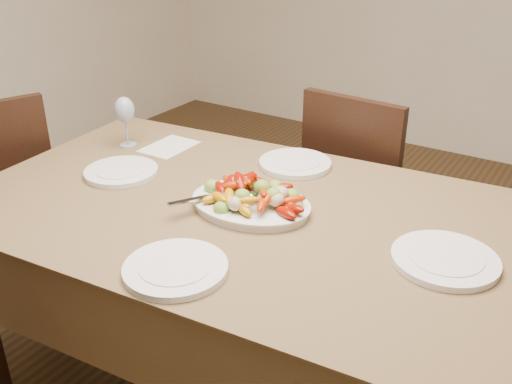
{
  "coord_description": "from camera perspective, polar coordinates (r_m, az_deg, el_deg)",
  "views": [
    {
      "loc": [
        0.75,
        -0.99,
        1.57
      ],
      "look_at": [
        -0.07,
        0.28,
        0.82
      ],
      "focal_mm": 40.0,
      "sensor_mm": 36.0,
      "label": 1
    }
  ],
  "objects": [
    {
      "name": "chair_far",
      "position": [
        2.5,
        11.07,
        -0.25
      ],
      "size": [
        0.45,
        0.45,
        0.95
      ],
      "primitive_type": null,
      "rotation": [
        0.0,
        0.0,
        3.06
      ],
      "color": "black",
      "rests_on": "ground"
    },
    {
      "name": "plate_near",
      "position": [
        1.45,
        -8.05,
        -7.62
      ],
      "size": [
        0.26,
        0.26,
        0.02
      ],
      "primitive_type": "cylinder",
      "color": "white",
      "rests_on": "dining_table"
    },
    {
      "name": "wine_glass",
      "position": [
        2.22,
        -12.91,
        7.0
      ],
      "size": [
        0.08,
        0.08,
        0.2
      ],
      "primitive_type": null,
      "color": "#8C99A5",
      "rests_on": "dining_table"
    },
    {
      "name": "dining_table",
      "position": [
        1.93,
        -0.0,
        -11.83
      ],
      "size": [
        1.93,
        1.2,
        0.76
      ],
      "primitive_type": "cube",
      "rotation": [
        0.0,
        0.0,
        0.09
      ],
      "color": "brown",
      "rests_on": "ground"
    },
    {
      "name": "serving_platter",
      "position": [
        1.72,
        -0.54,
        -1.4
      ],
      "size": [
        0.39,
        0.3,
        0.02
      ],
      "primitive_type": "ellipsoid",
      "rotation": [
        0.0,
        0.0,
        0.09
      ],
      "color": "white",
      "rests_on": "dining_table"
    },
    {
      "name": "plate_left",
      "position": [
        2.01,
        -13.33,
        1.96
      ],
      "size": [
        0.25,
        0.25,
        0.02
      ],
      "primitive_type": "cylinder",
      "color": "white",
      "rests_on": "dining_table"
    },
    {
      "name": "serving_spoon",
      "position": [
        1.7,
        -3.07,
        -0.34
      ],
      "size": [
        0.28,
        0.15,
        0.03
      ],
      "primitive_type": null,
      "rotation": [
        0.0,
        0.0,
        -0.35
      ],
      "color": "#9EA0A8",
      "rests_on": "serving_platter"
    },
    {
      "name": "plate_far",
      "position": [
        2.02,
        3.93,
        2.85
      ],
      "size": [
        0.25,
        0.25,
        0.02
      ],
      "primitive_type": "cylinder",
      "color": "white",
      "rests_on": "dining_table"
    },
    {
      "name": "plate_right",
      "position": [
        1.55,
        18.36,
        -6.45
      ],
      "size": [
        0.27,
        0.27,
        0.02
      ],
      "primitive_type": "cylinder",
      "color": "white",
      "rests_on": "dining_table"
    },
    {
      "name": "menu_card",
      "position": [
        2.22,
        -8.67,
        4.5
      ],
      "size": [
        0.15,
        0.21,
        0.0
      ],
      "primitive_type": "cube",
      "rotation": [
        0.0,
        0.0,
        0.01
      ],
      "color": "silver",
      "rests_on": "dining_table"
    },
    {
      "name": "roasted_vegetables",
      "position": [
        1.7,
        -0.55,
        0.31
      ],
      "size": [
        0.31,
        0.23,
        0.09
      ],
      "primitive_type": null,
      "rotation": [
        0.0,
        0.0,
        0.09
      ],
      "color": "#7B0E02",
      "rests_on": "serving_platter"
    }
  ]
}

